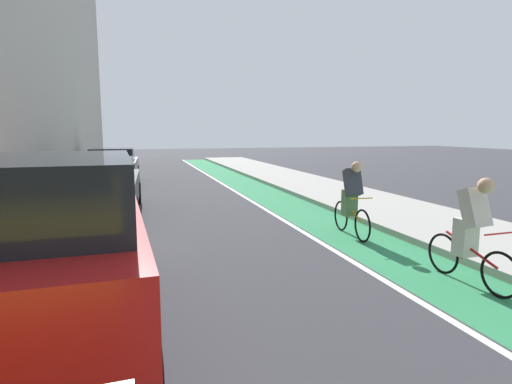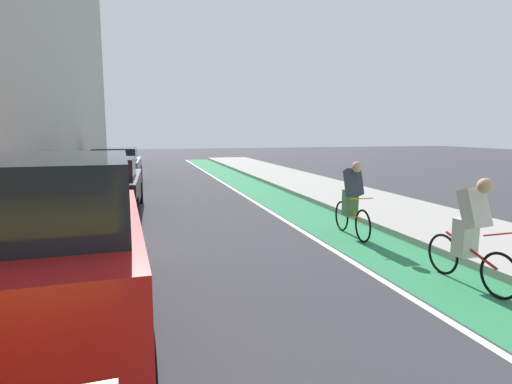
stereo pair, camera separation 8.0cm
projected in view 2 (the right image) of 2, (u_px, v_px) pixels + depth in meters
ground_plane at (199, 210)px, 11.99m from camera, size 85.10×85.10×0.00m
bike_lane_paint at (271, 196)px, 14.64m from camera, size 1.60×38.68×0.00m
lane_divider_stripe at (246, 197)px, 14.40m from camera, size 0.12×38.68×0.00m
sidewalk_right at (333, 191)px, 15.24m from camera, size 3.08×38.68×0.14m
parked_suv_red at (51, 244)px, 4.57m from camera, size 2.07×4.43×1.98m
parked_sedan_black at (103, 186)px, 11.31m from camera, size 2.06×4.28×1.53m
parked_sedan_gray at (116, 166)px, 17.72m from camera, size 2.12×4.30×1.53m
cyclist_mid at (471, 231)px, 6.06m from camera, size 0.48×1.69×1.60m
cyclist_trailing at (352, 199)px, 8.92m from camera, size 0.48×1.73×1.62m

